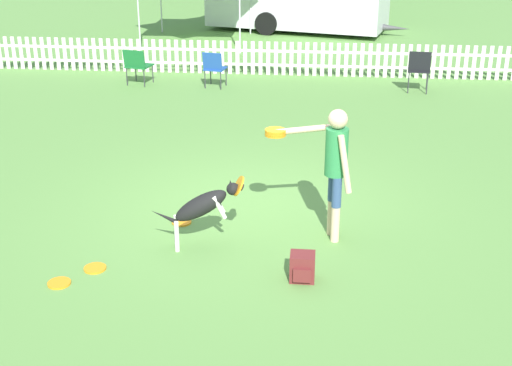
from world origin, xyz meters
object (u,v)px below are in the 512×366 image
at_px(frisbee_near_handler, 95,268).
at_px(folding_chair_blue_left, 214,66).
at_px(backpack_on_grass, 302,267).
at_px(folding_chair_green_right, 137,64).
at_px(handler_person, 332,159).
at_px(leaping_dog, 203,205).
at_px(frisbee_near_dog, 59,283).
at_px(folding_chair_center, 419,67).
at_px(frisbee_midfield, 182,222).

distance_m(frisbee_near_handler, folding_chair_blue_left, 8.23).
xyz_separation_m(backpack_on_grass, folding_chair_green_right, (-4.00, 8.30, 0.33)).
bearing_deg(frisbee_near_handler, handler_person, 21.76).
xyz_separation_m(leaping_dog, frisbee_near_handler, (-1.19, -0.71, -0.55)).
bearing_deg(backpack_on_grass, frisbee_near_dog, -172.45).
xyz_separation_m(handler_person, folding_chair_center, (1.92, 7.15, -0.52)).
xyz_separation_m(frisbee_near_dog, frisbee_midfield, (1.08, 1.70, 0.00)).
height_order(backpack_on_grass, folding_chair_green_right, folding_chair_green_right).
bearing_deg(folding_chair_blue_left, folding_chair_center, -168.49).
distance_m(frisbee_near_handler, frisbee_near_dog, 0.48).
bearing_deg(backpack_on_grass, frisbee_near_handler, 179.84).
relative_size(handler_person, leaping_dog, 1.47).
xyz_separation_m(frisbee_near_dog, folding_chair_blue_left, (0.50, 8.58, 0.48)).
xyz_separation_m(handler_person, backpack_on_grass, (-0.30, -1.10, -0.92)).
xyz_separation_m(frisbee_near_handler, frisbee_near_dog, (-0.30, -0.37, 0.00)).
relative_size(leaping_dog, backpack_on_grass, 3.59).
relative_size(frisbee_near_handler, frisbee_near_dog, 1.00).
height_order(leaping_dog, frisbee_midfield, leaping_dog).
height_order(frisbee_near_handler, backpack_on_grass, backpack_on_grass).
relative_size(leaping_dog, folding_chair_center, 1.25).
bearing_deg(frisbee_near_dog, folding_chair_green_right, 98.27).
bearing_deg(folding_chair_green_right, folding_chair_center, -167.37).
xyz_separation_m(handler_person, leaping_dog, (-1.55, -0.39, -0.52)).
height_order(leaping_dog, frisbee_near_dog, leaping_dog).
xyz_separation_m(frisbee_near_handler, folding_chair_blue_left, (0.19, 8.21, 0.48)).
height_order(handler_person, frisbee_near_dog, handler_person).
bearing_deg(frisbee_midfield, handler_person, -6.87).
bearing_deg(frisbee_midfield, frisbee_near_dog, -122.43).
bearing_deg(leaping_dog, backpack_on_grass, 46.67).
bearing_deg(frisbee_near_handler, frisbee_midfield, 59.68).
distance_m(frisbee_near_handler, folding_chair_green_right, 8.45).
height_order(handler_person, leaping_dog, handler_person).
height_order(frisbee_near_handler, folding_chair_center, folding_chair_center).
bearing_deg(frisbee_near_handler, folding_chair_center, 60.54).
height_order(frisbee_near_handler, frisbee_near_dog, same).
bearing_deg(frisbee_midfield, folding_chair_blue_left, 94.87).
distance_m(handler_person, frisbee_midfield, 2.25).
relative_size(frisbee_near_handler, folding_chair_green_right, 0.32).
relative_size(frisbee_near_dog, backpack_on_grass, 0.81).
xyz_separation_m(folding_chair_center, folding_chair_green_right, (-6.22, 0.04, -0.07)).
height_order(frisbee_near_dog, folding_chair_green_right, folding_chair_green_right).
bearing_deg(folding_chair_green_right, frisbee_near_handler, 113.71).
xyz_separation_m(frisbee_midfield, folding_chair_blue_left, (-0.59, 6.88, 0.48)).
relative_size(folding_chair_blue_left, folding_chair_green_right, 0.99).
distance_m(frisbee_near_dog, folding_chair_center, 9.96).
bearing_deg(frisbee_near_handler, frisbee_near_dog, -129.25).
xyz_separation_m(leaping_dog, backpack_on_grass, (1.25, -0.71, -0.40)).
relative_size(frisbee_near_handler, folding_chair_blue_left, 0.32).
xyz_separation_m(frisbee_near_handler, folding_chair_green_right, (-1.56, 8.29, 0.48)).
relative_size(handler_person, folding_chair_center, 1.84).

